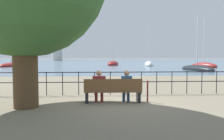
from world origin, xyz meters
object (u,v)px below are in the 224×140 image
Objects in this scene: seated_person_left at (99,85)px; sailboat_1 at (149,64)px; sailboat_2 at (197,69)px; harbor_lighthouse at (57,42)px; seated_person_right at (126,85)px; sailboat_3 at (12,65)px; park_bench at (113,91)px; closed_umbrella at (148,90)px; sailboat_5 at (113,64)px; sailboat_4 at (204,66)px.

sailboat_1 is (10.30, 35.98, -0.34)m from seated_person_left.
sailboat_2 is 0.33× the size of harbor_lighthouse.
sailboat_2 is at bearing -70.76° from sailboat_1.
seated_person_left is 1.03m from seated_person_right.
sailboat_3 reaches higher than sailboat_1.
park_bench is 1.76× the size of seated_person_right.
sailboat_3 reaches higher than park_bench.
park_bench is 2.48× the size of closed_umbrella.
seated_person_right is at bearing -94.07° from sailboat_1.
sailboat_5 is 0.54× the size of harbor_lighthouse.
seated_person_left is 1.41× the size of closed_umbrella.
sailboat_2 is (2.55, -16.36, -0.08)m from sailboat_1.
closed_umbrella is 40.11m from sailboat_5.
seated_person_right reaches higher than park_bench.
sailboat_2 is at bearing 57.95° from park_bench.
park_bench is at bearing -80.00° from sailboat_5.
closed_umbrella is (1.82, -0.04, -0.19)m from seated_person_left.
closed_umbrella is 0.09× the size of sailboat_3.
park_bench is at bearing -170.87° from seated_person_right.
sailboat_5 is at bearing 86.06° from park_bench.
seated_person_left is at bearing -179.82° from seated_person_right.
sailboat_4 is (34.90, -5.90, 0.04)m from sailboat_3.
park_bench is at bearing -129.96° from sailboat_2.
closed_umbrella is 0.07× the size of sailboat_5.
sailboat_3 is 0.44× the size of harbor_lighthouse.
sailboat_4 reaches higher than seated_person_left.
sailboat_4 is at bearing 57.46° from seated_person_left.
harbor_lighthouse reaches higher than sailboat_2.
sailboat_1 is 0.89× the size of sailboat_3.
harbor_lighthouse is at bearing 101.35° from park_bench.
sailboat_3 reaches higher than seated_person_right.
park_bench is 0.56m from seated_person_left.
harbor_lighthouse reaches higher than seated_person_left.
sailboat_5 is at bearing 87.91° from closed_umbrella.
seated_person_right is 37.16m from sailboat_1.
sailboat_4 reaches higher than sailboat_2.
sailboat_1 is 10.81m from sailboat_4.
sailboat_5 reaches higher than sailboat_4.
closed_umbrella is at bearing -1.29° from seated_person_left.
sailboat_5 reaches higher than park_bench.
sailboat_5 is at bearing 85.32° from seated_person_left.
sailboat_1 reaches higher than closed_umbrella.
harbor_lighthouse is at bearing 101.12° from seated_person_left.
sailboat_2 is at bearing 60.70° from closed_umbrella.
closed_umbrella is at bearing -138.24° from sailboat_4.
seated_person_left reaches higher than closed_umbrella.
seated_person_right is at bearing -79.28° from sailboat_5.
sailboat_4 is 0.78× the size of sailboat_5.
sailboat_3 reaches higher than closed_umbrella.
sailboat_2 is (11.04, 19.67, -0.23)m from closed_umbrella.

